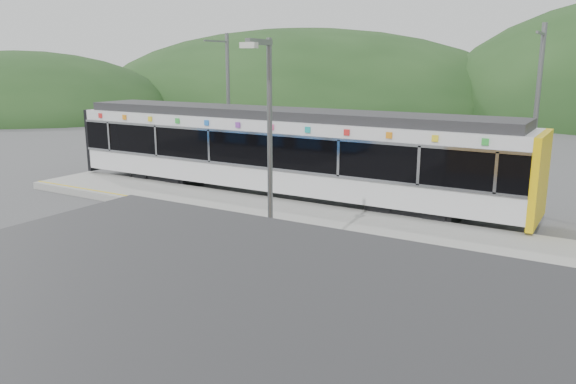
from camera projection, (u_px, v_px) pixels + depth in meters
The scene contains 8 objects.
ground at pixel (245, 245), 17.66m from camera, with size 120.00×120.00×0.00m, color #4C4C4F.
hills at pixel (485, 233), 18.98m from camera, with size 146.00×149.00×26.00m.
platform at pixel (297, 217), 20.39m from camera, with size 26.00×3.20×0.30m, color #9E9E99.
yellow_line at pixel (279, 221), 19.27m from camera, with size 26.00×0.10×0.01m, color yellow.
train at pixel (279, 150), 23.45m from camera, with size 20.44×3.01×3.74m.
catenary_mast_west at pixel (228, 104), 27.51m from camera, with size 0.18×1.80×7.00m.
catenary_mast_east at pixel (535, 118), 20.49m from camera, with size 0.18×1.80×7.00m.
lamp_post at pixel (267, 150), 12.78m from camera, with size 0.37×1.09×6.15m.
Camera 1 is at (9.82, -13.74, 5.60)m, focal length 35.00 mm.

